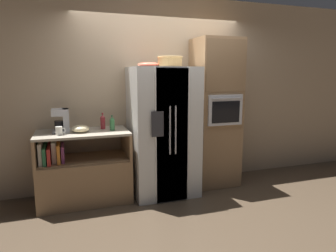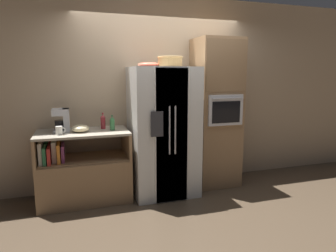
{
  "view_description": "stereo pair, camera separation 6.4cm",
  "coord_description": "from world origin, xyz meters",
  "px_view_note": "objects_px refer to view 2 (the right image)",
  "views": [
    {
      "loc": [
        -1.33,
        -3.86,
        1.67
      ],
      "look_at": [
        -0.04,
        -0.04,
        0.97
      ],
      "focal_mm": 32.0,
      "sensor_mm": 36.0,
      "label": 1
    },
    {
      "loc": [
        -1.27,
        -3.88,
        1.67
      ],
      "look_at": [
        -0.04,
        -0.04,
        0.97
      ],
      "focal_mm": 32.0,
      "sensor_mm": 36.0,
      "label": 2
    }
  ],
  "objects_px": {
    "wicker_basket": "(170,61)",
    "bottle_short": "(112,123)",
    "mug": "(59,130)",
    "wall_oven": "(216,113)",
    "mixing_bowl": "(81,128)",
    "coffee_maker": "(63,119)",
    "refrigerator": "(163,131)",
    "fruit_bowl": "(149,65)",
    "bottle_tall": "(103,121)"
  },
  "relations": [
    {
      "from": "wicker_basket",
      "to": "mixing_bowl",
      "type": "xyz_separation_m",
      "value": [
        -1.21,
        0.03,
        -0.86
      ]
    },
    {
      "from": "refrigerator",
      "to": "wicker_basket",
      "type": "relative_size",
      "value": 5.15
    },
    {
      "from": "wall_oven",
      "to": "mixing_bowl",
      "type": "height_order",
      "value": "wall_oven"
    },
    {
      "from": "refrigerator",
      "to": "bottle_tall",
      "type": "xyz_separation_m",
      "value": [
        -0.8,
        0.18,
        0.15
      ]
    },
    {
      "from": "refrigerator",
      "to": "wall_oven",
      "type": "distance_m",
      "value": 0.89
    },
    {
      "from": "fruit_bowl",
      "to": "wall_oven",
      "type": "bearing_deg",
      "value": 1.51
    },
    {
      "from": "wicker_basket",
      "to": "bottle_tall",
      "type": "xyz_separation_m",
      "value": [
        -0.9,
        0.19,
        -0.81
      ]
    },
    {
      "from": "bottle_tall",
      "to": "fruit_bowl",
      "type": "bearing_deg",
      "value": -9.69
    },
    {
      "from": "fruit_bowl",
      "to": "mixing_bowl",
      "type": "bearing_deg",
      "value": -176.59
    },
    {
      "from": "bottle_short",
      "to": "mixing_bowl",
      "type": "xyz_separation_m",
      "value": [
        -0.41,
        -0.02,
        -0.04
      ]
    },
    {
      "from": "wicker_basket",
      "to": "mug",
      "type": "relative_size",
      "value": 2.85
    },
    {
      "from": "coffee_maker",
      "to": "wall_oven",
      "type": "bearing_deg",
      "value": -0.6
    },
    {
      "from": "fruit_bowl",
      "to": "mug",
      "type": "relative_size",
      "value": 2.49
    },
    {
      "from": "wicker_basket",
      "to": "bottle_short",
      "type": "relative_size",
      "value": 1.7
    },
    {
      "from": "mug",
      "to": "mixing_bowl",
      "type": "xyz_separation_m",
      "value": [
        0.25,
        0.09,
        -0.01
      ]
    },
    {
      "from": "refrigerator",
      "to": "wall_oven",
      "type": "bearing_deg",
      "value": 6.75
    },
    {
      "from": "bottle_tall",
      "to": "coffee_maker",
      "type": "xyz_separation_m",
      "value": [
        -0.52,
        -0.06,
        0.06
      ]
    },
    {
      "from": "wicker_basket",
      "to": "bottle_short",
      "type": "bearing_deg",
      "value": 176.93
    },
    {
      "from": "mug",
      "to": "coffee_maker",
      "type": "bearing_deg",
      "value": 78.82
    },
    {
      "from": "fruit_bowl",
      "to": "wicker_basket",
      "type": "bearing_deg",
      "value": -16.23
    },
    {
      "from": "bottle_tall",
      "to": "wall_oven",
      "type": "bearing_deg",
      "value": -2.75
    },
    {
      "from": "mug",
      "to": "wall_oven",
      "type": "bearing_deg",
      "value": 4.54
    },
    {
      "from": "refrigerator",
      "to": "bottle_short",
      "type": "distance_m",
      "value": 0.71
    },
    {
      "from": "bottle_tall",
      "to": "bottle_short",
      "type": "height_order",
      "value": "bottle_tall"
    },
    {
      "from": "bottle_short",
      "to": "mug",
      "type": "height_order",
      "value": "bottle_short"
    },
    {
      "from": "wicker_basket",
      "to": "refrigerator",
      "type": "bearing_deg",
      "value": 176.28
    },
    {
      "from": "wall_oven",
      "to": "mug",
      "type": "relative_size",
      "value": 18.11
    },
    {
      "from": "mug",
      "to": "bottle_tall",
      "type": "bearing_deg",
      "value": 24.73
    },
    {
      "from": "bottle_short",
      "to": "coffee_maker",
      "type": "relative_size",
      "value": 0.67
    },
    {
      "from": "refrigerator",
      "to": "mixing_bowl",
      "type": "bearing_deg",
      "value": 179.02
    },
    {
      "from": "bottle_short",
      "to": "mixing_bowl",
      "type": "relative_size",
      "value": 0.92
    },
    {
      "from": "wall_oven",
      "to": "fruit_bowl",
      "type": "bearing_deg",
      "value": -178.49
    },
    {
      "from": "refrigerator",
      "to": "bottle_short",
      "type": "xyz_separation_m",
      "value": [
        -0.7,
        0.04,
        0.14
      ]
    },
    {
      "from": "bottle_tall",
      "to": "wicker_basket",
      "type": "bearing_deg",
      "value": -11.73
    },
    {
      "from": "bottle_short",
      "to": "mug",
      "type": "relative_size",
      "value": 1.68
    },
    {
      "from": "refrigerator",
      "to": "mixing_bowl",
      "type": "distance_m",
      "value": 1.11
    },
    {
      "from": "wall_oven",
      "to": "fruit_bowl",
      "type": "relative_size",
      "value": 7.27
    },
    {
      "from": "wicker_basket",
      "to": "bottle_short",
      "type": "xyz_separation_m",
      "value": [
        -0.8,
        0.04,
        -0.82
      ]
    },
    {
      "from": "fruit_bowl",
      "to": "bottle_short",
      "type": "xyz_separation_m",
      "value": [
        -0.52,
        -0.04,
        -0.77
      ]
    },
    {
      "from": "refrigerator",
      "to": "bottle_short",
      "type": "relative_size",
      "value": 8.75
    },
    {
      "from": "refrigerator",
      "to": "bottle_tall",
      "type": "height_order",
      "value": "refrigerator"
    },
    {
      "from": "refrigerator",
      "to": "fruit_bowl",
      "type": "bearing_deg",
      "value": 157.25
    },
    {
      "from": "wall_oven",
      "to": "fruit_bowl",
      "type": "height_order",
      "value": "wall_oven"
    },
    {
      "from": "fruit_bowl",
      "to": "coffee_maker",
      "type": "distance_m",
      "value": 1.34
    },
    {
      "from": "bottle_tall",
      "to": "mug",
      "type": "distance_m",
      "value": 0.61
    },
    {
      "from": "fruit_bowl",
      "to": "mixing_bowl",
      "type": "distance_m",
      "value": 1.24
    },
    {
      "from": "wall_oven",
      "to": "bottle_short",
      "type": "height_order",
      "value": "wall_oven"
    },
    {
      "from": "mixing_bowl",
      "to": "coffee_maker",
      "type": "height_order",
      "value": "coffee_maker"
    },
    {
      "from": "refrigerator",
      "to": "mug",
      "type": "distance_m",
      "value": 1.37
    },
    {
      "from": "bottle_short",
      "to": "coffee_maker",
      "type": "bearing_deg",
      "value": 171.96
    }
  ]
}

